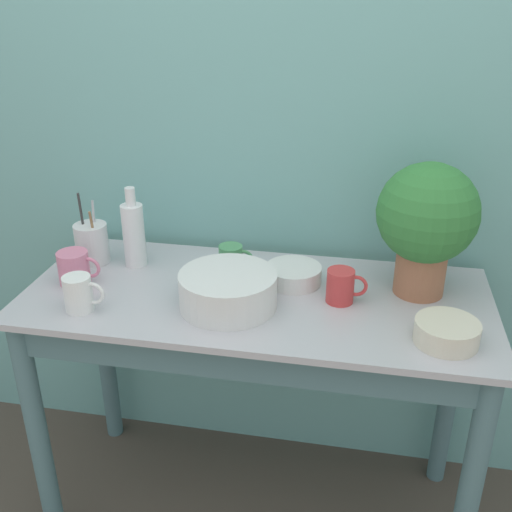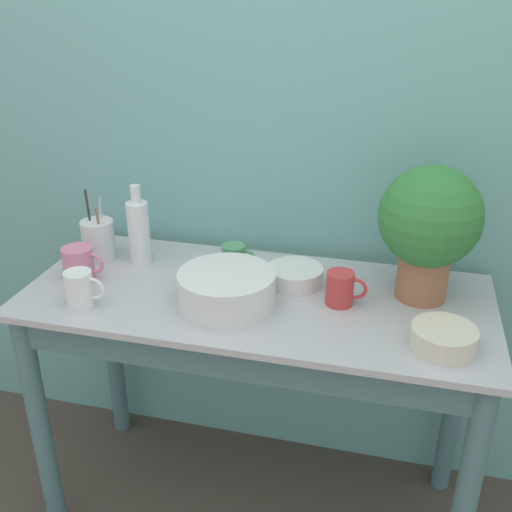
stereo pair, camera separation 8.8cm
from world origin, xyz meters
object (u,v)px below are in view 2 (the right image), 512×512
potted_plant (429,223)px  mug_red (341,288)px  mug_white (80,289)px  bottle_tall (139,231)px  bowl_small_cream (444,338)px  mug_pink (79,263)px  utensil_cup (98,239)px  bowl_wash_large (227,289)px  bowl_small_enamel_white (295,275)px  mug_green (234,258)px

potted_plant → mug_red: bearing=-155.8°
mug_white → bottle_tall: bearing=81.5°
bowl_small_cream → bottle_tall: bearing=163.3°
bottle_tall → bowl_small_cream: (0.92, -0.27, -0.08)m
potted_plant → bottle_tall: 0.87m
mug_white → potted_plant: bearing=17.0°
bottle_tall → mug_white: size_ratio=2.22×
mug_pink → mug_red: mug_pink is taller
mug_pink → mug_white: size_ratio=1.12×
mug_red → utensil_cup: bearing=172.0°
bottle_tall → utensil_cup: size_ratio=1.10×
utensil_cup → mug_white: bearing=-71.7°
mug_red → bowl_small_cream: mug_red is taller
bottle_tall → utensil_cup: bearing=-177.1°
potted_plant → mug_pink: size_ratio=2.97×
bowl_wash_large → bowl_small_enamel_white: bearing=47.6°
mug_red → mug_green: 0.36m
mug_red → utensil_cup: 0.80m
mug_white → mug_green: bearing=40.9°
mug_red → utensil_cup: (-0.79, 0.11, 0.02)m
potted_plant → bowl_small_enamel_white: (-0.36, -0.01, -0.20)m
bowl_small_enamel_white → bottle_tall: bearing=176.8°
bowl_small_enamel_white → bowl_small_cream: (0.41, -0.25, 0.00)m
bottle_tall → mug_white: (-0.04, -0.30, -0.06)m
mug_pink → mug_red: bearing=2.6°
mug_green → bowl_small_cream: mug_green is taller
bowl_wash_large → utensil_cup: (-0.48, 0.19, 0.02)m
bowl_small_enamel_white → mug_green: bearing=170.0°
bottle_tall → bowl_small_enamel_white: bearing=-3.2°
mug_pink → mug_green: bearing=20.0°
mug_pink → mug_white: mug_white is taller
bowl_wash_large → mug_pink: (-0.47, 0.05, 0.00)m
bowl_wash_large → mug_white: (-0.39, -0.10, 0.00)m
potted_plant → utensil_cup: 1.02m
mug_white → utensil_cup: size_ratio=0.50×
mug_green → bowl_small_enamel_white: bearing=-10.0°
bowl_wash_large → mug_green: bowl_wash_large is taller
mug_pink → mug_green: mug_pink is taller
bottle_tall → mug_pink: bottle_tall is taller
bowl_wash_large → mug_green: bearing=100.2°
bottle_tall → mug_pink: bearing=-130.4°
potted_plant → mug_red: 0.29m
bottle_tall → mug_red: bottle_tall is taller
bottle_tall → mug_red: size_ratio=2.24×
bowl_wash_large → bowl_small_cream: 0.58m
bottle_tall → bowl_small_cream: bearing=-16.7°
mug_red → mug_pink: bearing=-177.4°
mug_white → mug_red: bearing=14.6°
mug_green → potted_plant: bearing=-2.8°
bowl_wash_large → utensil_cup: size_ratio=1.17×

